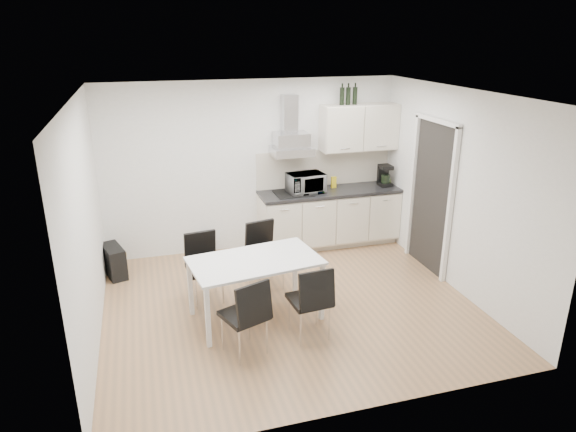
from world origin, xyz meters
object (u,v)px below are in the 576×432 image
chair_far_left (205,269)px  chair_far_right (266,256)px  guitar_amp (114,261)px  kitchenette (331,195)px  chair_near_left (244,316)px  chair_near_right (309,301)px  dining_table (255,266)px  floor_speaker (206,244)px

chair_far_left → chair_far_right: bearing=-175.9°
chair_far_right → guitar_amp: bearing=-36.2°
kitchenette → chair_far_right: kitchenette is taller
chair_far_left → chair_near_left: 1.26m
kitchenette → chair_near_left: kitchenette is taller
chair_far_left → chair_near_left: size_ratio=1.00×
chair_near_left → chair_near_right: size_ratio=1.00×
dining_table → chair_near_right: (0.48, -0.57, -0.23)m
chair_far_left → guitar_amp: bearing=-51.2°
chair_near_left → chair_near_right: 0.77m
dining_table → chair_near_right: chair_near_right is taller
floor_speaker → guitar_amp: bearing=-161.4°
chair_far_right → chair_near_right: same height
chair_far_left → guitar_amp: chair_far_left is taller
dining_table → floor_speaker: size_ratio=4.93×
chair_far_left → chair_near_right: same height
dining_table → chair_far_right: 0.83m
kitchenette → dining_table: 2.51m
guitar_amp → floor_speaker: 1.39m
chair_near_left → kitchenette: bearing=32.1°
chair_far_left → floor_speaker: (0.20, 1.49, -0.28)m
dining_table → guitar_amp: size_ratio=2.82×
dining_table → guitar_amp: dining_table is taller
kitchenette → chair_near_right: (-1.18, -2.44, -0.39)m
dining_table → chair_far_left: 0.80m
kitchenette → guitar_amp: bearing=-175.9°
dining_table → floor_speaker: (-0.32, 2.04, -0.51)m
guitar_amp → chair_far_left: bearing=-60.5°
kitchenette → chair_near_right: size_ratio=2.86×
chair_near_right → floor_speaker: size_ratio=2.73×
dining_table → chair_far_right: bearing=58.9°
kitchenette → chair_far_right: size_ratio=2.86×
kitchenette → dining_table: (-1.66, -1.88, -0.16)m
dining_table → chair_near_left: bearing=-120.4°
chair_far_left → chair_near_right: size_ratio=1.00×
kitchenette → chair_far_left: size_ratio=2.86×
chair_near_right → chair_far_left: bearing=126.7°
floor_speaker → chair_far_right: bearing=-62.5°
floor_speaker → kitchenette: bearing=-3.0°
chair_far_left → chair_far_right: same height
guitar_amp → kitchenette: bearing=-12.9°
chair_near_right → guitar_amp: 3.08m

